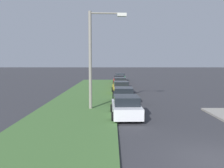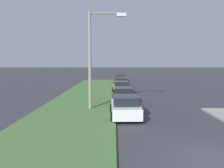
{
  "view_description": "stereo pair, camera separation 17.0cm",
  "coord_description": "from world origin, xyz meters",
  "px_view_note": "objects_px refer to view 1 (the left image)",
  "views": [
    {
      "loc": [
        -8.87,
        3.98,
        3.74
      ],
      "look_at": [
        14.78,
        4.04,
        1.57
      ],
      "focal_mm": 39.46,
      "sensor_mm": 36.0,
      "label": 1
    },
    {
      "loc": [
        -8.87,
        3.81,
        3.74
      ],
      "look_at": [
        14.78,
        4.04,
        1.57
      ],
      "focal_mm": 39.46,
      "sensor_mm": 36.0,
      "label": 2
    }
  ],
  "objects_px": {
    "parked_car_orange": "(120,83)",
    "streetlight": "(95,53)",
    "parked_car_black": "(124,96)",
    "parked_car_green": "(120,77)",
    "parked_car_yellow": "(121,88)",
    "parked_car_red": "(119,79)",
    "parked_car_white": "(126,107)"
  },
  "relations": [
    {
      "from": "parked_car_yellow",
      "to": "parked_car_white",
      "type": "bearing_deg",
      "value": 177.38
    },
    {
      "from": "parked_car_white",
      "to": "parked_car_red",
      "type": "relative_size",
      "value": 1.0
    },
    {
      "from": "parked_car_black",
      "to": "parked_car_orange",
      "type": "bearing_deg",
      "value": 0.98
    },
    {
      "from": "parked_car_yellow",
      "to": "parked_car_red",
      "type": "relative_size",
      "value": 1.0
    },
    {
      "from": "parked_car_white",
      "to": "parked_car_green",
      "type": "relative_size",
      "value": 0.99
    },
    {
      "from": "parked_car_red",
      "to": "parked_car_orange",
      "type": "bearing_deg",
      "value": -178.4
    },
    {
      "from": "parked_car_white",
      "to": "parked_car_black",
      "type": "height_order",
      "value": "same"
    },
    {
      "from": "parked_car_green",
      "to": "streetlight",
      "type": "relative_size",
      "value": 0.59
    },
    {
      "from": "parked_car_green",
      "to": "parked_car_white",
      "type": "bearing_deg",
      "value": 175.95
    },
    {
      "from": "parked_car_white",
      "to": "parked_car_red",
      "type": "bearing_deg",
      "value": -2.16
    },
    {
      "from": "parked_car_white",
      "to": "streetlight",
      "type": "xyz_separation_m",
      "value": [
        2.57,
        2.25,
        3.67
      ]
    },
    {
      "from": "parked_car_yellow",
      "to": "parked_car_red",
      "type": "distance_m",
      "value": 13.36
    },
    {
      "from": "parked_car_black",
      "to": "parked_car_green",
      "type": "height_order",
      "value": "same"
    },
    {
      "from": "parked_car_green",
      "to": "parked_car_red",
      "type": "bearing_deg",
      "value": 174.09
    },
    {
      "from": "parked_car_orange",
      "to": "streetlight",
      "type": "height_order",
      "value": "streetlight"
    },
    {
      "from": "parked_car_orange",
      "to": "parked_car_green",
      "type": "xyz_separation_m",
      "value": [
        12.96,
        -0.34,
        0.0
      ]
    },
    {
      "from": "parked_car_black",
      "to": "streetlight",
      "type": "relative_size",
      "value": 0.58
    },
    {
      "from": "parked_car_black",
      "to": "parked_car_green",
      "type": "relative_size",
      "value": 0.99
    },
    {
      "from": "parked_car_white",
      "to": "streetlight",
      "type": "bearing_deg",
      "value": 39.49
    },
    {
      "from": "streetlight",
      "to": "parked_car_orange",
      "type": "bearing_deg",
      "value": -8.6
    },
    {
      "from": "parked_car_white",
      "to": "parked_car_green",
      "type": "distance_m",
      "value": 31.57
    },
    {
      "from": "parked_car_green",
      "to": "streetlight",
      "type": "bearing_deg",
      "value": 171.44
    },
    {
      "from": "parked_car_yellow",
      "to": "streetlight",
      "type": "height_order",
      "value": "streetlight"
    },
    {
      "from": "parked_car_orange",
      "to": "parked_car_white",
      "type": "bearing_deg",
      "value": -178.8
    },
    {
      "from": "parked_car_orange",
      "to": "streetlight",
      "type": "distance_m",
      "value": 16.63
    },
    {
      "from": "parked_car_black",
      "to": "parked_car_red",
      "type": "xyz_separation_m",
      "value": [
        20.01,
        -0.14,
        0.0
      ]
    },
    {
      "from": "parked_car_yellow",
      "to": "parked_car_green",
      "type": "xyz_separation_m",
      "value": [
        19.58,
        -0.46,
        0.0
      ]
    },
    {
      "from": "parked_car_red",
      "to": "streetlight",
      "type": "bearing_deg",
      "value": 175.74
    },
    {
      "from": "parked_car_red",
      "to": "parked_car_green",
      "type": "relative_size",
      "value": 0.99
    },
    {
      "from": "parked_car_yellow",
      "to": "streetlight",
      "type": "bearing_deg",
      "value": 163.87
    },
    {
      "from": "streetlight",
      "to": "parked_car_red",
      "type": "bearing_deg",
      "value": -6.17
    },
    {
      "from": "parked_car_black",
      "to": "parked_car_red",
      "type": "relative_size",
      "value": 1.0
    }
  ]
}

